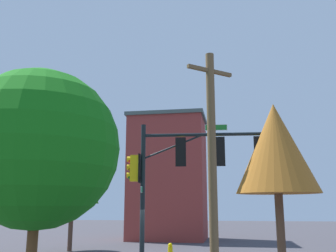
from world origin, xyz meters
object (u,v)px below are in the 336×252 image
at_px(fire_hydrant, 170,252).
at_px(tree_near, 73,174).
at_px(tree_far, 276,148).
at_px(brick_building, 168,176).
at_px(tree_mid, 39,148).
at_px(signal_pole_assembly, 186,164).
at_px(utility_pole, 212,163).

distance_m(fire_hydrant, tree_near, 8.30).
distance_m(tree_near, tree_far, 13.35).
bearing_deg(tree_near, brick_building, 64.03).
bearing_deg(tree_far, tree_mid, -140.31).
xyz_separation_m(signal_pole_assembly, fire_hydrant, (-1.34, 3.92, -3.95)).
height_order(tree_mid, tree_far, tree_far).
distance_m(utility_pole, tree_far, 4.41).
bearing_deg(signal_pole_assembly, utility_pole, -70.07).
distance_m(signal_pole_assembly, brick_building, 16.27).
bearing_deg(brick_building, utility_pole, -76.30).
bearing_deg(fire_hydrant, tree_far, -37.47).
relative_size(fire_hydrant, tree_far, 0.12).
xyz_separation_m(utility_pole, brick_building, (-4.72, 19.36, 1.13)).
bearing_deg(fire_hydrant, tree_mid, -102.46).
distance_m(fire_hydrant, tree_mid, 10.72).
distance_m(signal_pole_assembly, tree_near, 10.38).
xyz_separation_m(tree_mid, brick_building, (0.04, 21.74, 0.90)).
relative_size(fire_hydrant, tree_mid, 0.13).
bearing_deg(tree_mid, tree_near, 109.49).
distance_m(fire_hydrant, tree_far, 7.77).
relative_size(tree_far, brick_building, 0.67).
relative_size(fire_hydrant, tree_near, 0.13).
height_order(tree_near, brick_building, brick_building).
bearing_deg(fire_hydrant, utility_pole, -70.66).
distance_m(tree_far, brick_building, 17.33).
bearing_deg(tree_near, utility_pole, -47.87).
relative_size(utility_pole, tree_far, 1.13).
relative_size(signal_pole_assembly, tree_near, 0.98).
distance_m(signal_pole_assembly, fire_hydrant, 5.72).
bearing_deg(tree_far, tree_near, 150.36).
relative_size(tree_near, tree_far, 0.94).
relative_size(utility_pole, tree_near, 1.20).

